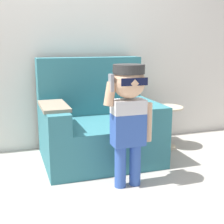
{
  "coord_description": "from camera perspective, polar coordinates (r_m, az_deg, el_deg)",
  "views": [
    {
      "loc": [
        -0.61,
        -2.74,
        1.15
      ],
      "look_at": [
        0.25,
        -0.19,
        0.56
      ],
      "focal_mm": 50.0,
      "sensor_mm": 36.0,
      "label": 1
    }
  ],
  "objects": [
    {
      "name": "side_table",
      "position": [
        3.51,
        9.84,
        -1.99
      ],
      "size": [
        0.36,
        0.36,
        0.47
      ],
      "color": "beige",
      "rests_on": "ground_plane"
    },
    {
      "name": "armchair",
      "position": [
        3.17,
        -2.8,
        -2.26
      ],
      "size": [
        1.12,
        0.93,
        1.01
      ],
      "color": "teal",
      "rests_on": "ground_plane"
    },
    {
      "name": "ground_plane",
      "position": [
        3.03,
        -5.62,
        -9.89
      ],
      "size": [
        10.0,
        10.0,
        0.0
      ],
      "primitive_type": "plane",
      "color": "#ADA89E"
    },
    {
      "name": "person_child",
      "position": [
        2.44,
        3.07,
        0.93
      ],
      "size": [
        0.41,
        0.3,
        0.99
      ],
      "color": "#3356AD",
      "rests_on": "ground_plane"
    },
    {
      "name": "wall_back",
      "position": [
        3.49,
        -8.76,
        14.79
      ],
      "size": [
        10.0,
        0.05,
        2.6
      ],
      "color": "silver",
      "rests_on": "ground_plane"
    }
  ]
}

